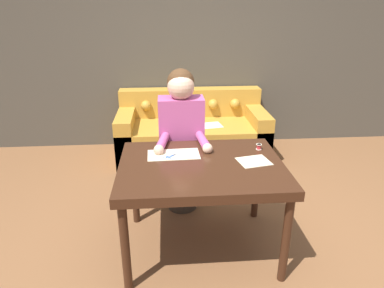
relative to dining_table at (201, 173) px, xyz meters
name	(u,v)px	position (x,y,z in m)	size (l,w,h in m)	color
ground_plane	(216,243)	(0.13, 0.03, -0.67)	(16.00, 16.00, 0.00)	brown
wall_back	(194,48)	(0.13, 2.31, 0.63)	(8.00, 0.06, 2.60)	#474238
dining_table	(201,173)	(0.00, 0.00, 0.00)	(1.20, 0.92, 0.74)	#381E11
couch	(192,133)	(0.07, 1.86, -0.37)	(1.84, 0.88, 0.80)	#B7842D
person	(181,140)	(-0.12, 0.60, 0.03)	(0.46, 0.60, 1.33)	#33281E
pattern_paper_main	(174,155)	(-0.20, 0.17, 0.08)	(0.41, 0.23, 0.00)	beige
pattern_paper_offcut	(254,161)	(0.39, 0.00, 0.08)	(0.26, 0.23, 0.00)	beige
scissors	(172,156)	(-0.21, 0.15, 0.08)	(0.21, 0.19, 0.01)	silver
thread_spool	(259,147)	(0.48, 0.23, 0.10)	(0.04, 0.04, 0.05)	red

